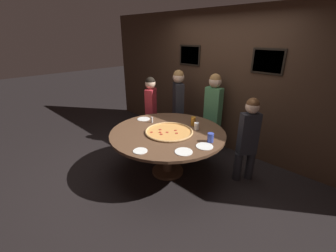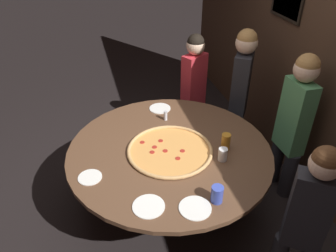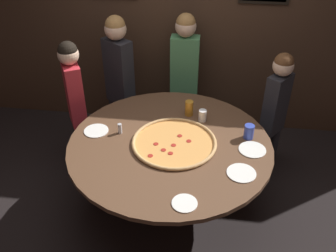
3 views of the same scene
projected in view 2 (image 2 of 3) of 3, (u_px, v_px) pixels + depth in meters
name	position (u px, v px, depth m)	size (l,w,h in m)	color
ground_plane	(169.00, 207.00, 3.29)	(24.00, 24.00, 0.00)	black
back_wall	(332.00, 71.00, 2.90)	(6.40, 0.08, 2.60)	#3D281C
dining_table	(170.00, 158.00, 2.94)	(1.79, 1.79, 0.74)	brown
giant_pizza	(170.00, 150.00, 2.84)	(0.75, 0.75, 0.03)	#E0994C
drink_cup_near_left	(226.00, 142.00, 2.84)	(0.08, 0.08, 0.15)	#BC7A23
drink_cup_by_shaker	(223.00, 154.00, 2.73)	(0.08, 0.08, 0.11)	white
drink_cup_far_right	(217.00, 194.00, 2.33)	(0.09, 0.09, 0.13)	#384CB7
white_plate_far_back	(195.00, 208.00, 2.31)	(0.23, 0.23, 0.01)	white
white_plate_right_side	(90.00, 177.00, 2.57)	(0.19, 0.19, 0.01)	white
white_plate_left_side	(149.00, 206.00, 2.32)	(0.23, 0.23, 0.01)	white
white_plate_near_front	(160.00, 108.00, 3.46)	(0.22, 0.22, 0.01)	white
condiment_shaker	(166.00, 116.00, 3.25)	(0.04, 0.04, 0.10)	silver
diner_centre_back	(294.00, 119.00, 3.08)	(0.37, 0.22, 1.50)	#232328
diner_far_left	(240.00, 88.00, 3.59)	(0.39, 0.33, 1.52)	#232328
diner_far_right	(308.00, 215.00, 2.25)	(0.29, 0.34, 1.33)	#232328
diner_side_left	(194.00, 84.00, 3.84)	(0.28, 0.36, 1.39)	#232328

